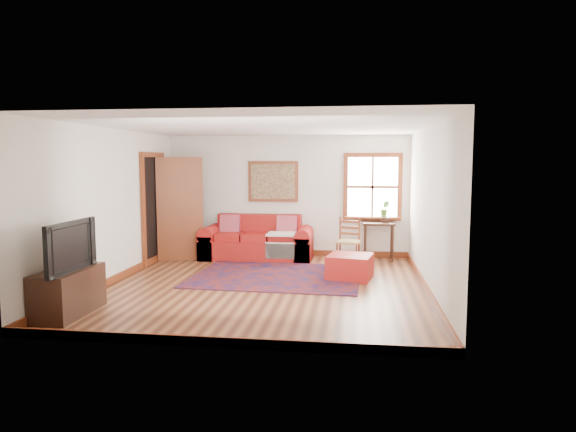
# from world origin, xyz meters

# --- Properties ---
(ground) EXTENTS (5.50, 5.50, 0.00)m
(ground) POSITION_xyz_m (0.00, 0.00, 0.00)
(ground) COLOR #472113
(ground) RESTS_ON ground
(room_envelope) EXTENTS (5.04, 5.54, 2.52)m
(room_envelope) POSITION_xyz_m (0.00, 0.02, 1.65)
(room_envelope) COLOR silver
(room_envelope) RESTS_ON ground
(window) EXTENTS (1.18, 0.20, 1.38)m
(window) POSITION_xyz_m (1.78, 2.70, 1.31)
(window) COLOR white
(window) RESTS_ON ground
(doorway) EXTENTS (0.89, 1.08, 2.14)m
(doorway) POSITION_xyz_m (-2.21, 1.78, 1.07)
(doorway) COLOR black
(doorway) RESTS_ON ground
(framed_artwork) EXTENTS (1.05, 0.07, 0.85)m
(framed_artwork) POSITION_xyz_m (-0.30, 2.71, 1.55)
(framed_artwork) COLOR brown
(framed_artwork) RESTS_ON ground
(persian_rug) EXTENTS (2.91, 2.37, 0.02)m
(persian_rug) POSITION_xyz_m (0.09, 0.71, 0.01)
(persian_rug) COLOR #63170E
(persian_rug) RESTS_ON ground
(red_leather_sofa) EXTENTS (2.24, 0.92, 0.88)m
(red_leather_sofa) POSITION_xyz_m (-0.56, 2.31, 0.29)
(red_leather_sofa) COLOR maroon
(red_leather_sofa) RESTS_ON ground
(red_ottoman) EXTENTS (0.82, 0.82, 0.40)m
(red_ottoman) POSITION_xyz_m (1.33, 0.72, 0.20)
(red_ottoman) COLOR maroon
(red_ottoman) RESTS_ON ground
(side_table) EXTENTS (0.63, 0.47, 0.75)m
(side_table) POSITION_xyz_m (1.88, 2.45, 0.63)
(side_table) COLOR #331A11
(side_table) RESTS_ON ground
(ladder_back_chair) EXTENTS (0.48, 0.46, 0.91)m
(ladder_back_chair) POSITION_xyz_m (1.29, 1.84, 0.49)
(ladder_back_chair) COLOR tan
(ladder_back_chair) RESTS_ON ground
(media_cabinet) EXTENTS (0.48, 1.07, 0.59)m
(media_cabinet) POSITION_xyz_m (-2.24, -1.82, 0.30)
(media_cabinet) COLOR #331A11
(media_cabinet) RESTS_ON ground
(television) EXTENTS (0.14, 1.10, 0.64)m
(television) POSITION_xyz_m (-2.22, -1.92, 0.91)
(television) COLOR black
(television) RESTS_ON media_cabinet
(candle_hurricane) EXTENTS (0.12, 0.12, 0.18)m
(candle_hurricane) POSITION_xyz_m (-2.19, -1.46, 0.68)
(candle_hurricane) COLOR silver
(candle_hurricane) RESTS_ON media_cabinet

